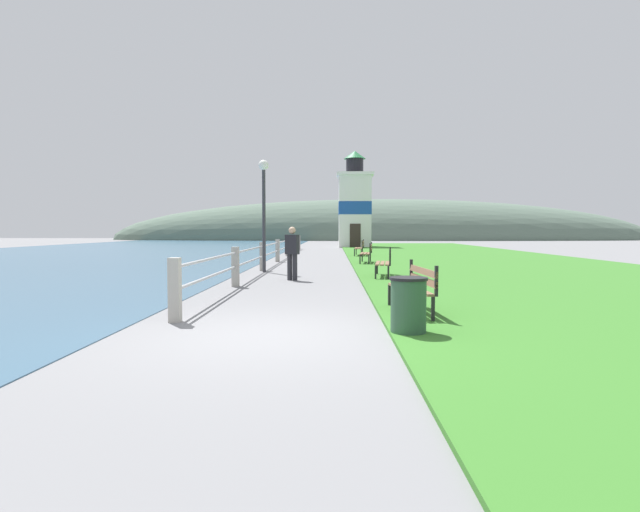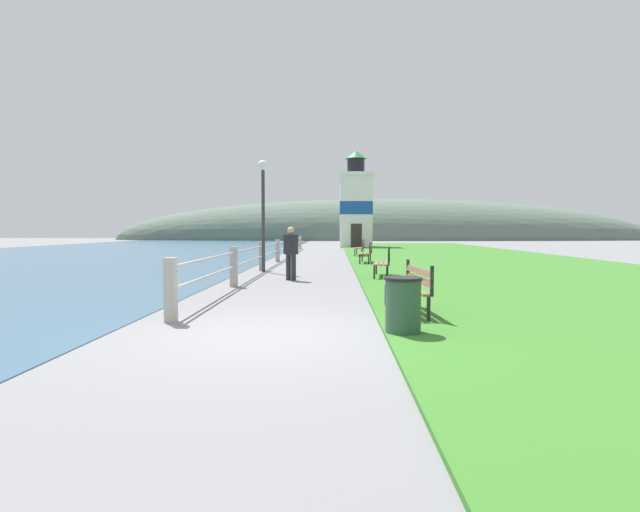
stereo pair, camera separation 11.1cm
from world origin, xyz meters
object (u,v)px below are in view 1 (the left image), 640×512
person_strolling (292,251)px  trash_bin (408,307)px  lighthouse (355,206)px  lamp_post (264,195)px  park_bench_midway (385,261)px  park_bench_by_lighthouse (360,247)px  park_bench_near (414,285)px  park_bench_far (367,252)px

person_strolling → trash_bin: 8.08m
lighthouse → lamp_post: size_ratio=2.07×
lamp_post → park_bench_midway: bearing=-27.9°
park_bench_midway → park_bench_by_lighthouse: (-0.08, 12.53, 0.00)m
park_bench_near → lighthouse: 34.15m
park_bench_by_lighthouse → lighthouse: bearing=-85.7°
park_bench_midway → lighthouse: size_ratio=0.22×
park_bench_far → person_strolling: (-2.73, -7.04, 0.33)m
park_bench_by_lighthouse → trash_bin: 20.97m
park_bench_far → lighthouse: bearing=-84.5°
trash_bin → lamp_post: (-3.50, 10.58, 2.31)m
lamp_post → lighthouse: bearing=80.2°
park_bench_by_lighthouse → person_strolling: person_strolling is taller
park_bench_near → trash_bin: park_bench_near is taller
park_bench_far → park_bench_near: bearing=96.0°
park_bench_far → lamp_post: 6.18m
person_strolling → park_bench_by_lighthouse: bearing=11.6°
park_bench_near → park_bench_midway: same height
park_bench_midway → person_strolling: size_ratio=1.14×
park_bench_by_lighthouse → person_strolling: bearing=83.8°
lighthouse → trash_bin: (-0.82, -35.72, -3.12)m
park_bench_far → person_strolling: size_ratio=1.14×
park_bench_midway → park_bench_by_lighthouse: size_ratio=0.90×
lamp_post → park_bench_by_lighthouse: bearing=69.0°
park_bench_far → park_bench_midway: bearing=97.4°
park_bench_midway → lighthouse: (0.25, 27.29, 3.01)m
park_bench_near → park_bench_by_lighthouse: (0.13, 19.26, 0.00)m
park_bench_far → park_bench_by_lighthouse: size_ratio=0.90×
park_bench_midway → trash_bin: bearing=92.8°
person_strolling → trash_bin: size_ratio=1.90×
lighthouse → lamp_post: 25.52m
person_strolling → trash_bin: bearing=-140.2°
lighthouse → park_bench_midway: bearing=-90.5°
park_bench_midway → park_bench_far: 6.36m
park_bench_far → lamp_post: lamp_post is taller
park_bench_midway → park_bench_near: bearing=94.9°
park_bench_far → trash_bin: bearing=94.7°
park_bench_near → park_bench_far: (0.10, 13.09, 0.00)m
park_bench_midway → lamp_post: (-4.07, 2.15, 2.20)m
park_bench_midway → trash_bin: park_bench_midway is taller
park_bench_near → park_bench_far: bearing=-95.0°
park_bench_by_lighthouse → lamp_post: 11.34m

